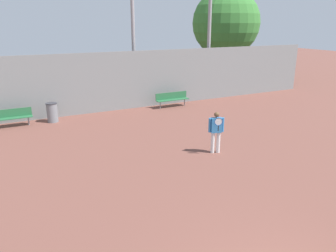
{
  "coord_description": "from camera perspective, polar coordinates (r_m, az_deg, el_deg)",
  "views": [
    {
      "loc": [
        -4.11,
        -2.59,
        4.83
      ],
      "look_at": [
        1.45,
        8.36,
        0.95
      ],
      "focal_mm": 35.0,
      "sensor_mm": 36.0,
      "label": 1
    }
  ],
  "objects": [
    {
      "name": "bench_courtside_near",
      "position": [
        17.52,
        -25.98,
        1.55
      ],
      "size": [
        2.1,
        0.4,
        0.87
      ],
      "color": "#28663D",
      "rests_on": "ground_plane"
    },
    {
      "name": "light_pole_near_left",
      "position": [
        20.08,
        -6.23,
        19.96
      ],
      "size": [
        0.9,
        0.6,
        9.3
      ],
      "color": "#939399",
      "rests_on": "ground_plane"
    },
    {
      "name": "tree_green_tall",
      "position": [
        30.35,
        10.06,
        17.22
      ],
      "size": [
        5.85,
        5.85,
        7.74
      ],
      "color": "brown",
      "rests_on": "ground_plane"
    },
    {
      "name": "back_fence",
      "position": [
        18.5,
        -13.79,
        7.16
      ],
      "size": [
        31.31,
        0.06,
        3.32
      ],
      "color": "gray",
      "rests_on": "ground_plane"
    },
    {
      "name": "tennis_player",
      "position": [
        12.61,
        8.38,
        -0.67
      ],
      "size": [
        0.58,
        0.49,
        1.64
      ],
      "rotation": [
        0.0,
        0.0,
        -0.34
      ],
      "color": "silver",
      "rests_on": "ground_plane"
    },
    {
      "name": "bench_courtside_far",
      "position": [
        19.64,
        0.69,
        4.91
      ],
      "size": [
        2.06,
        0.4,
        0.87
      ],
      "color": "#28663D",
      "rests_on": "ground_plane"
    },
    {
      "name": "trash_bin",
      "position": [
        17.6,
        -19.52,
        2.24
      ],
      "size": [
        0.56,
        0.56,
        0.99
      ],
      "color": "gray",
      "rests_on": "ground_plane"
    }
  ]
}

